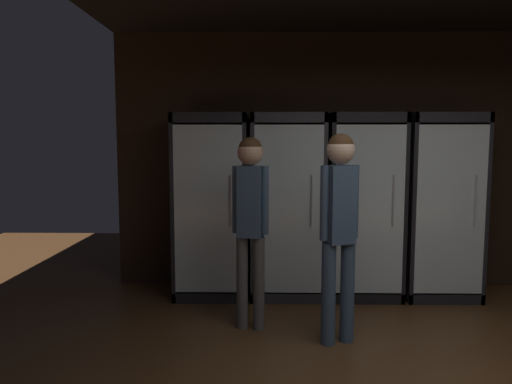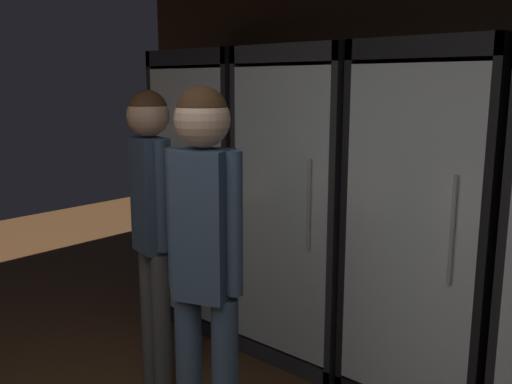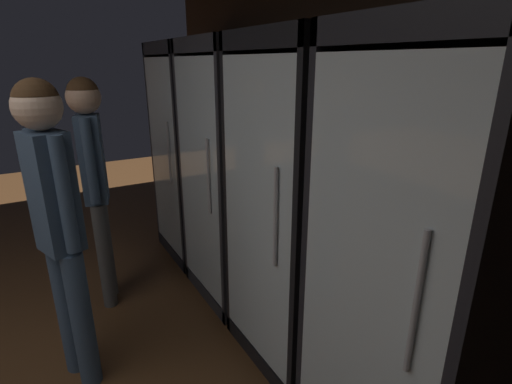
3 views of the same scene
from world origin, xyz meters
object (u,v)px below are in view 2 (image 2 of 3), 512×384
at_px(shopper_far, 205,248).
at_px(cooler_center, 439,230).
at_px(shopper_near, 151,205).
at_px(cooler_far_left, 226,191).
at_px(cooler_left, 317,207).

bearing_deg(shopper_far, cooler_center, 71.16).
bearing_deg(shopper_near, cooler_center, 41.15).
distance_m(cooler_far_left, cooler_left, 0.79).
distance_m(cooler_left, cooler_center, 0.79).
bearing_deg(cooler_far_left, cooler_center, -0.00).
xyz_separation_m(cooler_center, shopper_near, (-1.15, -1.00, 0.13)).
xyz_separation_m(cooler_left, shopper_near, (-0.36, -1.00, 0.13)).
relative_size(cooler_far_left, shopper_far, 1.13).
height_order(cooler_far_left, cooler_left, same).
bearing_deg(cooler_center, shopper_near, -138.85).
bearing_deg(shopper_far, cooler_far_left, 131.49).
xyz_separation_m(shopper_near, shopper_far, (0.71, -0.29, -0.03)).
relative_size(cooler_far_left, shopper_near, 1.15).
xyz_separation_m(cooler_far_left, shopper_near, (0.43, -1.00, 0.13)).
relative_size(cooler_left, shopper_far, 1.13).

